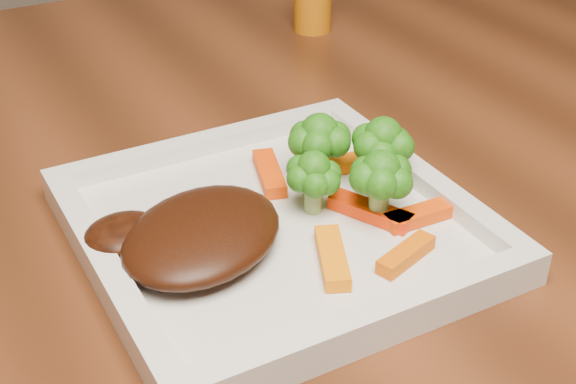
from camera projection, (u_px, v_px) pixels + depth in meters
name	position (u px, v px, depth m)	size (l,w,h in m)	color
dining_table	(407.00, 363.00, 1.00)	(1.60, 0.90, 0.75)	#572A13
plate	(276.00, 231.00, 0.58)	(0.27, 0.27, 0.01)	silver
steak	(202.00, 234.00, 0.54)	(0.13, 0.10, 0.03)	#351408
broccoli_0	(319.00, 143.00, 0.61)	(0.06, 0.06, 0.07)	#157A14
broccoli_1	(382.00, 150.00, 0.61)	(0.05, 0.05, 0.06)	#116110
broccoli_2	(380.00, 185.00, 0.57)	(0.05, 0.05, 0.06)	#1E6811
broccoli_3	(313.00, 175.00, 0.58)	(0.05, 0.05, 0.06)	#106511
carrot_0	(406.00, 254.00, 0.54)	(0.05, 0.01, 0.01)	#D85A03
carrot_1	(423.00, 214.00, 0.58)	(0.06, 0.02, 0.01)	#E03F03
carrot_2	(332.00, 257.00, 0.54)	(0.06, 0.02, 0.01)	orange
carrot_3	(362.00, 160.00, 0.65)	(0.06, 0.02, 0.01)	#FF6C04
carrot_4	(269.00, 173.00, 0.63)	(0.06, 0.02, 0.01)	#E63E03
carrot_5	(370.00, 211.00, 0.59)	(0.06, 0.02, 0.01)	#FC3304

